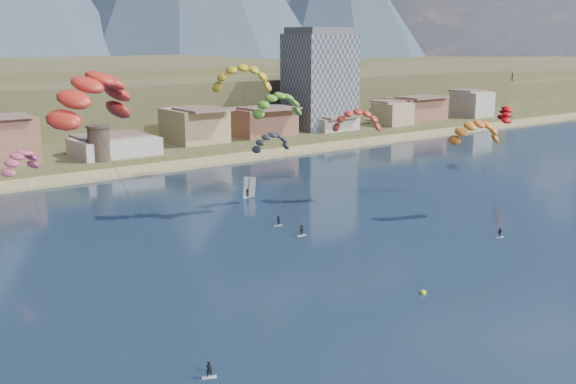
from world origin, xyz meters
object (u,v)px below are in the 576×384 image
(kitesurfer_green, at_px, (278,102))
(kitesurfer_red, at_px, (91,90))
(kitesurfer_yellow, at_px, (242,74))
(apartment_tower, at_px, (320,79))
(kitesurfer_orange, at_px, (476,128))
(buoy, at_px, (423,293))
(watchtower, at_px, (99,143))
(windsurfer, at_px, (248,191))

(kitesurfer_green, bearing_deg, kitesurfer_red, -144.78)
(kitesurfer_red, height_order, kitesurfer_yellow, kitesurfer_red)
(kitesurfer_yellow, height_order, kitesurfer_green, kitesurfer_yellow)
(apartment_tower, relative_size, kitesurfer_red, 1.07)
(kitesurfer_green, bearing_deg, kitesurfer_yellow, 152.62)
(apartment_tower, relative_size, kitesurfer_orange, 1.60)
(kitesurfer_red, xyz_separation_m, kitesurfer_green, (45.55, 32.16, -6.18))
(apartment_tower, xyz_separation_m, buoy, (-79.40, -116.54, -17.69))
(watchtower, xyz_separation_m, kitesurfer_yellow, (3.74, -57.42, 18.59))
(kitesurfer_green, height_order, windsurfer, kitesurfer_green)
(kitesurfer_orange, xyz_separation_m, buoy, (-34.59, -20.15, -15.69))
(apartment_tower, distance_m, buoy, 142.12)
(buoy, bearing_deg, watchtower, 90.33)
(kitesurfer_yellow, height_order, buoy, kitesurfer_yellow)
(apartment_tower, xyz_separation_m, kitesurfer_yellow, (-76.26, -71.42, 7.14))
(apartment_tower, relative_size, kitesurfer_yellow, 1.16)
(watchtower, relative_size, kitesurfer_orange, 0.43)
(kitesurfer_green, bearing_deg, kitesurfer_orange, -40.45)
(kitesurfer_yellow, xyz_separation_m, buoy, (-3.15, -45.12, -24.82))
(apartment_tower, height_order, kitesurfer_red, apartment_tower)
(kitesurfer_green, relative_size, windsurfer, 6.07)
(apartment_tower, xyz_separation_m, kitesurfer_green, (-70.77, -74.26, 2.27))
(apartment_tower, height_order, kitesurfer_yellow, apartment_tower)
(apartment_tower, relative_size, buoy, 40.97)
(kitesurfer_red, distance_m, windsurfer, 71.55)
(kitesurfer_yellow, height_order, windsurfer, kitesurfer_yellow)
(apartment_tower, height_order, windsurfer, apartment_tower)
(apartment_tower, height_order, kitesurfer_orange, apartment_tower)
(kitesurfer_red, xyz_separation_m, windsurfer, (48.48, 46.31, -25.00))
(kitesurfer_red, bearing_deg, kitesurfer_green, 35.22)
(buoy, bearing_deg, apartment_tower, 55.73)
(apartment_tower, relative_size, windsurfer, 8.00)
(watchtower, distance_m, buoy, 102.73)
(watchtower, relative_size, kitesurfer_red, 0.29)
(windsurfer, bearing_deg, apartment_tower, 41.54)
(kitesurfer_yellow, xyz_separation_m, kitesurfer_orange, (31.44, -24.97, -9.13))
(apartment_tower, bearing_deg, kitesurfer_green, -133.62)
(watchtower, xyz_separation_m, kitesurfer_orange, (35.19, -82.39, 9.45))
(kitesurfer_red, distance_m, kitesurfer_green, 56.11)
(kitesurfer_orange, bearing_deg, kitesurfer_green, 139.55)
(kitesurfer_yellow, xyz_separation_m, kitesurfer_green, (5.49, -2.84, -4.87))
(kitesurfer_red, bearing_deg, windsurfer, 43.69)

